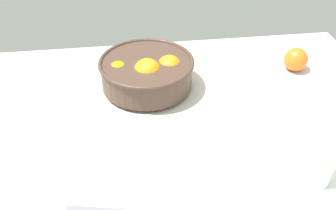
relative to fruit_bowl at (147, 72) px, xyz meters
The scene contains 4 objects.
ground_plane 24.87cm from the fruit_bowl, 89.85° to the right, with size 144.83×103.85×3.00cm, color silver.
fruit_bowl is the anchor object (origin of this frame).
juice_glass 54.81cm from the fruit_bowl, 50.23° to the right, with size 7.57×7.57×10.30cm.
loose_orange_0 49.25cm from the fruit_bowl, ahead, with size 7.65×7.65×7.65cm, color orange.
Camera 1 is at (-6.58, -74.55, 68.23)cm, focal length 41.27 mm.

